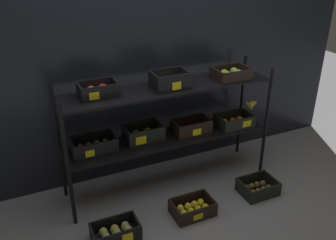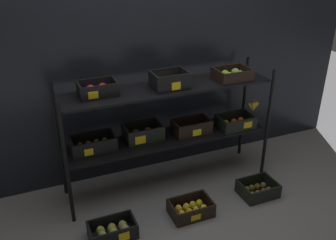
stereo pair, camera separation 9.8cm
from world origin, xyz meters
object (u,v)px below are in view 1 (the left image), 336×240
object	(u,v)px
crate_ground_lemon	(193,209)
crate_ground_pear	(116,232)
display_rack	(168,114)
crate_ground_kiwi	(258,188)

from	to	relation	value
crate_ground_lemon	crate_ground_pear	bearing A→B (deg)	-179.40
display_rack	crate_ground_lemon	distance (m)	0.83
display_rack	crate_ground_pear	xyz separation A→B (m)	(-0.67, -0.50, -0.66)
crate_ground_pear	crate_ground_lemon	bearing A→B (deg)	0.60
display_rack	crate_ground_pear	size ratio (longest dim) A/B	5.44
crate_ground_lemon	crate_ground_kiwi	size ratio (longest dim) A/B	1.08
display_rack	crate_ground_lemon	bearing A→B (deg)	-89.64
display_rack	crate_ground_kiwi	bearing A→B (deg)	-35.73
crate_ground_lemon	crate_ground_kiwi	xyz separation A→B (m)	(0.67, 0.01, -0.00)
crate_ground_pear	crate_ground_lemon	distance (m)	0.67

